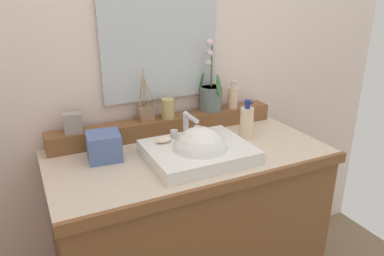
{
  "coord_description": "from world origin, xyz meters",
  "views": [
    {
      "loc": [
        -0.62,
        -1.29,
        1.55
      ],
      "look_at": [
        0.0,
        -0.02,
        1.01
      ],
      "focal_mm": 34.34,
      "sensor_mm": 36.0,
      "label": 1
    }
  ],
  "objects_px": {
    "lotion_bottle": "(247,122)",
    "tissue_box": "(104,146)",
    "sink_basin": "(200,154)",
    "tumbler_cup": "(168,109)",
    "soap_bar": "(164,140)",
    "soap_dispenser": "(233,97)",
    "reed_diffuser": "(146,113)",
    "potted_plant": "(211,94)",
    "trinket_box": "(73,123)"
  },
  "relations": [
    {
      "from": "potted_plant",
      "to": "soap_dispenser",
      "type": "xyz_separation_m",
      "value": [
        0.11,
        -0.02,
        -0.02
      ]
    },
    {
      "from": "reed_diffuser",
      "to": "lotion_bottle",
      "type": "relative_size",
      "value": 1.31
    },
    {
      "from": "potted_plant",
      "to": "tissue_box",
      "type": "height_order",
      "value": "potted_plant"
    },
    {
      "from": "sink_basin",
      "to": "potted_plant",
      "type": "xyz_separation_m",
      "value": [
        0.23,
        0.33,
        0.14
      ]
    },
    {
      "from": "soap_dispenser",
      "to": "tissue_box",
      "type": "relative_size",
      "value": 1.09
    },
    {
      "from": "reed_diffuser",
      "to": "trinket_box",
      "type": "bearing_deg",
      "value": -176.27
    },
    {
      "from": "soap_bar",
      "to": "tissue_box",
      "type": "distance_m",
      "value": 0.24
    },
    {
      "from": "tumbler_cup",
      "to": "soap_dispenser",
      "type": "bearing_deg",
      "value": 0.04
    },
    {
      "from": "reed_diffuser",
      "to": "trinket_box",
      "type": "relative_size",
      "value": 2.79
    },
    {
      "from": "potted_plant",
      "to": "reed_diffuser",
      "type": "height_order",
      "value": "potted_plant"
    },
    {
      "from": "sink_basin",
      "to": "reed_diffuser",
      "type": "xyz_separation_m",
      "value": [
        -0.11,
        0.33,
        0.09
      ]
    },
    {
      "from": "sink_basin",
      "to": "soap_bar",
      "type": "xyz_separation_m",
      "value": [
        -0.11,
        0.1,
        0.04
      ]
    },
    {
      "from": "tumbler_cup",
      "to": "tissue_box",
      "type": "height_order",
      "value": "tumbler_cup"
    },
    {
      "from": "sink_basin",
      "to": "tumbler_cup",
      "type": "xyz_separation_m",
      "value": [
        -0.01,
        0.31,
        0.11
      ]
    },
    {
      "from": "sink_basin",
      "to": "trinket_box",
      "type": "height_order",
      "value": "trinket_box"
    },
    {
      "from": "reed_diffuser",
      "to": "lotion_bottle",
      "type": "distance_m",
      "value": 0.47
    },
    {
      "from": "potted_plant",
      "to": "tumbler_cup",
      "type": "relative_size",
      "value": 3.81
    },
    {
      "from": "soap_bar",
      "to": "trinket_box",
      "type": "xyz_separation_m",
      "value": [
        -0.33,
        0.2,
        0.06
      ]
    },
    {
      "from": "soap_bar",
      "to": "reed_diffuser",
      "type": "bearing_deg",
      "value": 89.27
    },
    {
      "from": "sink_basin",
      "to": "tumbler_cup",
      "type": "height_order",
      "value": "tumbler_cup"
    },
    {
      "from": "potted_plant",
      "to": "sink_basin",
      "type": "bearing_deg",
      "value": -125.02
    },
    {
      "from": "lotion_bottle",
      "to": "trinket_box",
      "type": "bearing_deg",
      "value": 164.37
    },
    {
      "from": "soap_dispenser",
      "to": "trinket_box",
      "type": "distance_m",
      "value": 0.78
    },
    {
      "from": "soap_dispenser",
      "to": "lotion_bottle",
      "type": "relative_size",
      "value": 0.77
    },
    {
      "from": "potted_plant",
      "to": "soap_dispenser",
      "type": "bearing_deg",
      "value": -10.74
    },
    {
      "from": "reed_diffuser",
      "to": "soap_bar",
      "type": "bearing_deg",
      "value": -90.73
    },
    {
      "from": "potted_plant",
      "to": "soap_bar",
      "type": "bearing_deg",
      "value": -147.0
    },
    {
      "from": "soap_dispenser",
      "to": "lotion_bottle",
      "type": "height_order",
      "value": "soap_dispenser"
    },
    {
      "from": "soap_bar",
      "to": "reed_diffuser",
      "type": "height_order",
      "value": "reed_diffuser"
    },
    {
      "from": "trinket_box",
      "to": "sink_basin",
      "type": "bearing_deg",
      "value": -29.05
    },
    {
      "from": "sink_basin",
      "to": "soap_bar",
      "type": "bearing_deg",
      "value": 137.44
    },
    {
      "from": "potted_plant",
      "to": "trinket_box",
      "type": "bearing_deg",
      "value": -178.38
    },
    {
      "from": "soap_bar",
      "to": "tumbler_cup",
      "type": "height_order",
      "value": "tumbler_cup"
    },
    {
      "from": "lotion_bottle",
      "to": "tissue_box",
      "type": "distance_m",
      "value": 0.65
    },
    {
      "from": "lotion_bottle",
      "to": "tissue_box",
      "type": "relative_size",
      "value": 1.41
    },
    {
      "from": "sink_basin",
      "to": "lotion_bottle",
      "type": "xyz_separation_m",
      "value": [
        0.3,
        0.1,
        0.06
      ]
    },
    {
      "from": "soap_bar",
      "to": "tissue_box",
      "type": "height_order",
      "value": "tissue_box"
    },
    {
      "from": "soap_dispenser",
      "to": "reed_diffuser",
      "type": "distance_m",
      "value": 0.46
    },
    {
      "from": "tumbler_cup",
      "to": "trinket_box",
      "type": "distance_m",
      "value": 0.43
    },
    {
      "from": "potted_plant",
      "to": "lotion_bottle",
      "type": "xyz_separation_m",
      "value": [
        0.07,
        -0.22,
        -0.08
      ]
    },
    {
      "from": "sink_basin",
      "to": "soap_bar",
      "type": "relative_size",
      "value": 5.93
    },
    {
      "from": "soap_bar",
      "to": "trinket_box",
      "type": "height_order",
      "value": "trinket_box"
    },
    {
      "from": "tumbler_cup",
      "to": "trinket_box",
      "type": "bearing_deg",
      "value": 179.61
    },
    {
      "from": "potted_plant",
      "to": "tumbler_cup",
      "type": "bearing_deg",
      "value": -174.82
    },
    {
      "from": "tissue_box",
      "to": "reed_diffuser",
      "type": "bearing_deg",
      "value": 34.48
    },
    {
      "from": "soap_dispenser",
      "to": "trinket_box",
      "type": "xyz_separation_m",
      "value": [
        -0.78,
        0.0,
        -0.01
      ]
    },
    {
      "from": "reed_diffuser",
      "to": "potted_plant",
      "type": "bearing_deg",
      "value": -0.41
    },
    {
      "from": "soap_dispenser",
      "to": "sink_basin",
      "type": "bearing_deg",
      "value": -138.26
    },
    {
      "from": "sink_basin",
      "to": "lotion_bottle",
      "type": "distance_m",
      "value": 0.32
    },
    {
      "from": "reed_diffuser",
      "to": "lotion_bottle",
      "type": "height_order",
      "value": "reed_diffuser"
    }
  ]
}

